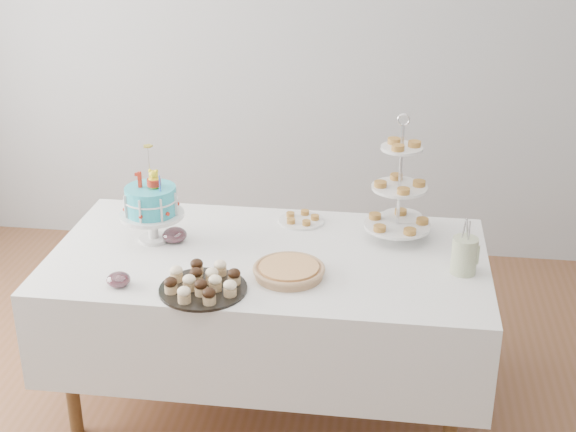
# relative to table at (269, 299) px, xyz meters

# --- Properties ---
(walls) EXTENTS (5.04, 4.04, 2.70)m
(walls) POSITION_rel_table_xyz_m (0.00, -0.30, 0.81)
(walls) COLOR #A5A7AA
(walls) RESTS_ON floor
(table) EXTENTS (1.92, 1.02, 0.77)m
(table) POSITION_rel_table_xyz_m (0.00, 0.00, 0.00)
(table) COLOR silver
(table) RESTS_ON floor
(birthday_cake) EXTENTS (0.29, 0.29, 0.45)m
(birthday_cake) POSITION_rel_table_xyz_m (-0.54, 0.07, 0.35)
(birthday_cake) COLOR silver
(birthday_cake) RESTS_ON table
(cupcake_tray) EXTENTS (0.36, 0.36, 0.08)m
(cupcake_tray) POSITION_rel_table_xyz_m (-0.21, -0.36, 0.27)
(cupcake_tray) COLOR black
(cupcake_tray) RESTS_ON table
(pie) EXTENTS (0.30, 0.30, 0.05)m
(pie) POSITION_rel_table_xyz_m (0.12, -0.19, 0.25)
(pie) COLOR tan
(pie) RESTS_ON table
(tiered_stand) EXTENTS (0.31, 0.31, 0.59)m
(tiered_stand) POSITION_rel_table_xyz_m (0.56, 0.24, 0.48)
(tiered_stand) COLOR silver
(tiered_stand) RESTS_ON table
(plate_stack) EXTENTS (0.19, 0.19, 0.07)m
(plate_stack) POSITION_rel_table_xyz_m (0.58, 0.34, 0.26)
(plate_stack) COLOR silver
(plate_stack) RESTS_ON table
(pastry_plate) EXTENTS (0.22, 0.22, 0.03)m
(pastry_plate) POSITION_rel_table_xyz_m (0.10, 0.37, 0.24)
(pastry_plate) COLOR silver
(pastry_plate) RESTS_ON table
(jam_bowl_a) EXTENTS (0.10, 0.10, 0.06)m
(jam_bowl_a) POSITION_rel_table_xyz_m (-0.56, -0.37, 0.25)
(jam_bowl_a) COLOR silver
(jam_bowl_a) RESTS_ON table
(jam_bowl_b) EXTENTS (0.11, 0.11, 0.07)m
(jam_bowl_b) POSITION_rel_table_xyz_m (-0.44, 0.07, 0.26)
(jam_bowl_b) COLOR silver
(jam_bowl_b) RESTS_ON table
(utensil_pitcher) EXTENTS (0.11, 0.11, 0.24)m
(utensil_pitcher) POSITION_rel_table_xyz_m (0.84, -0.06, 0.31)
(utensil_pitcher) COLOR beige
(utensil_pitcher) RESTS_ON table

